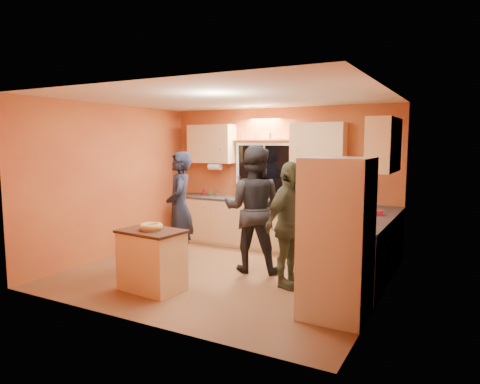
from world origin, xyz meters
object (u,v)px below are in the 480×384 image
Objects in this scene: island at (152,260)px; person_left at (180,207)px; person_center at (253,209)px; refrigerator at (336,238)px; person_right at (289,225)px.

person_left is at bearing 115.46° from island.
person_left is 0.95× the size of person_center.
person_left is at bearing -8.18° from person_center.
person_left is (-0.48, 1.28, 0.49)m from island.
refrigerator is 1.09m from person_right.
refrigerator reaches higher than island.
person_center is (0.80, 1.41, 0.54)m from island.
island is 0.49× the size of person_left.
island is 0.46× the size of person_center.
island is 0.52× the size of person_right.
person_right is at bearing 140.58° from refrigerator.
person_right is (2.03, -0.29, -0.05)m from person_left.
person_right is (-0.84, 0.69, -0.05)m from refrigerator.
person_center is 0.87m from person_right.
refrigerator is 0.94× the size of person_center.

